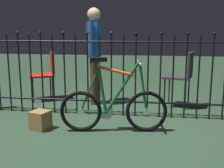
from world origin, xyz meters
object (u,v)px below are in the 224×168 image
chair_red (46,71)px  person_visitor (94,48)px  display_crate (41,120)px  bicycle (113,107)px  chair_charcoal (183,73)px

chair_red → person_visitor: (0.91, -0.15, 0.43)m
person_visitor → display_crate: 1.64m
chair_red → person_visitor: person_visitor is taller
bicycle → chair_charcoal: (0.95, 1.27, 0.24)m
bicycle → chair_red: (-1.40, 1.46, 0.19)m
chair_charcoal → chair_red: chair_charcoal is taller
chair_red → person_visitor: bearing=-9.2°
bicycle → chair_charcoal: bicycle is taller
chair_charcoal → display_crate: 2.33m
person_visitor → display_crate: (-0.43, -1.35, -0.83)m
bicycle → display_crate: bicycle is taller
chair_red → person_visitor: 1.02m
chair_charcoal → display_crate: size_ratio=3.80×
bicycle → person_visitor: 1.53m
chair_charcoal → chair_red: 2.36m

